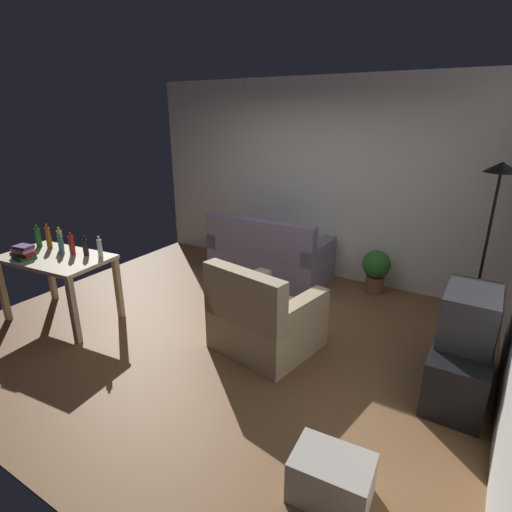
{
  "coord_description": "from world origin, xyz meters",
  "views": [
    {
      "loc": [
        2.3,
        -3.07,
        2.26
      ],
      "look_at": [
        0.1,
        0.5,
        0.75
      ],
      "focal_mm": 28.32,
      "sensor_mm": 36.0,
      "label": 1
    }
  ],
  "objects_px": {
    "bottle_tall": "(61,245)",
    "potted_plant": "(376,269)",
    "desk": "(57,266)",
    "bottle_green": "(38,237)",
    "bottle_clear": "(100,248)",
    "bottle_amber": "(48,237)",
    "storage_box": "(331,478)",
    "bottle_red": "(72,245)",
    "torchiere_lamp": "(495,203)",
    "bottle_squat": "(60,240)",
    "couch": "(268,257)",
    "book_stack": "(23,252)",
    "tv_stand": "(460,364)",
    "armchair": "(263,320)",
    "tv": "(470,316)",
    "bottle_dark": "(85,247)"
  },
  "relations": [
    {
      "from": "bottle_tall",
      "to": "potted_plant",
      "type": "bearing_deg",
      "value": 41.15
    },
    {
      "from": "desk",
      "to": "bottle_green",
      "type": "distance_m",
      "value": 0.54
    },
    {
      "from": "bottle_clear",
      "to": "bottle_amber",
      "type": "bearing_deg",
      "value": -171.52
    },
    {
      "from": "storage_box",
      "to": "bottle_red",
      "type": "bearing_deg",
      "value": 168.27
    },
    {
      "from": "torchiere_lamp",
      "to": "desk",
      "type": "bearing_deg",
      "value": -151.93
    },
    {
      "from": "bottle_squat",
      "to": "bottle_clear",
      "type": "relative_size",
      "value": 1.12
    },
    {
      "from": "bottle_squat",
      "to": "bottle_tall",
      "type": "xyz_separation_m",
      "value": [
        0.14,
        -0.09,
        -0.01
      ]
    },
    {
      "from": "couch",
      "to": "torchiere_lamp",
      "type": "xyz_separation_m",
      "value": [
        2.62,
        -0.14,
        1.1
      ]
    },
    {
      "from": "bottle_green",
      "to": "bottle_amber",
      "type": "height_order",
      "value": "bottle_amber"
    },
    {
      "from": "bottle_squat",
      "to": "book_stack",
      "type": "distance_m",
      "value": 0.4
    },
    {
      "from": "couch",
      "to": "bottle_clear",
      "type": "height_order",
      "value": "bottle_clear"
    },
    {
      "from": "tv_stand",
      "to": "armchair",
      "type": "relative_size",
      "value": 1.07
    },
    {
      "from": "potted_plant",
      "to": "armchair",
      "type": "distance_m",
      "value": 2.01
    },
    {
      "from": "tv",
      "to": "bottle_red",
      "type": "distance_m",
      "value": 3.98
    },
    {
      "from": "couch",
      "to": "storage_box",
      "type": "distance_m",
      "value": 3.52
    },
    {
      "from": "couch",
      "to": "bottle_tall",
      "type": "xyz_separation_m",
      "value": [
        -1.41,
        -2.18,
        0.55
      ]
    },
    {
      "from": "bottle_green",
      "to": "bottle_tall",
      "type": "relative_size",
      "value": 1.1
    },
    {
      "from": "torchiere_lamp",
      "to": "bottle_red",
      "type": "bearing_deg",
      "value": -152.71
    },
    {
      "from": "tv",
      "to": "book_stack",
      "type": "distance_m",
      "value": 4.42
    },
    {
      "from": "bottle_red",
      "to": "book_stack",
      "type": "relative_size",
      "value": 0.95
    },
    {
      "from": "desk",
      "to": "bottle_clear",
      "type": "xyz_separation_m",
      "value": [
        0.44,
        0.26,
        0.21
      ]
    },
    {
      "from": "tv_stand",
      "to": "torchiere_lamp",
      "type": "bearing_deg",
      "value": 0.0
    },
    {
      "from": "tv",
      "to": "desk",
      "type": "bearing_deg",
      "value": 104.03
    },
    {
      "from": "couch",
      "to": "armchair",
      "type": "distance_m",
      "value": 1.84
    },
    {
      "from": "potted_plant",
      "to": "bottle_amber",
      "type": "height_order",
      "value": "bottle_amber"
    },
    {
      "from": "tv",
      "to": "potted_plant",
      "type": "height_order",
      "value": "tv"
    },
    {
      "from": "tv",
      "to": "desk",
      "type": "xyz_separation_m",
      "value": [
        -4.01,
        -1.0,
        -0.05
      ]
    },
    {
      "from": "tv",
      "to": "bottle_red",
      "type": "height_order",
      "value": "bottle_red"
    },
    {
      "from": "bottle_red",
      "to": "armchair",
      "type": "bearing_deg",
      "value": 13.82
    },
    {
      "from": "torchiere_lamp",
      "to": "book_stack",
      "type": "xyz_separation_m",
      "value": [
        -4.24,
        -2.34,
        -0.59
      ]
    },
    {
      "from": "couch",
      "to": "bottle_tall",
      "type": "bearing_deg",
      "value": 57.05
    },
    {
      "from": "tv_stand",
      "to": "torchiere_lamp",
      "type": "distance_m",
      "value": 1.63
    },
    {
      "from": "bottle_red",
      "to": "bottle_clear",
      "type": "xyz_separation_m",
      "value": [
        0.31,
        0.12,
        -0.01
      ]
    },
    {
      "from": "potted_plant",
      "to": "book_stack",
      "type": "xyz_separation_m",
      "value": [
        -3.06,
        -2.79,
        0.49
      ]
    },
    {
      "from": "tv",
      "to": "bottle_tall",
      "type": "bearing_deg",
      "value": 102.61
    },
    {
      "from": "bottle_green",
      "to": "bottle_dark",
      "type": "relative_size",
      "value": 1.14
    },
    {
      "from": "tv_stand",
      "to": "armchair",
      "type": "xyz_separation_m",
      "value": [
        -1.74,
        -0.34,
        0.08
      ]
    },
    {
      "from": "desk",
      "to": "book_stack",
      "type": "relative_size",
      "value": 4.71
    },
    {
      "from": "couch",
      "to": "tv",
      "type": "relative_size",
      "value": 2.72
    },
    {
      "from": "couch",
      "to": "storage_box",
      "type": "bearing_deg",
      "value": 126.31
    },
    {
      "from": "bottle_squat",
      "to": "bottle_red",
      "type": "xyz_separation_m",
      "value": [
        0.29,
        -0.05,
        -0.0
      ]
    },
    {
      "from": "torchiere_lamp",
      "to": "desk",
      "type": "distance_m",
      "value": 4.61
    },
    {
      "from": "torchiere_lamp",
      "to": "bottle_green",
      "type": "bearing_deg",
      "value": -155.72
    },
    {
      "from": "tv",
      "to": "couch",
      "type": "bearing_deg",
      "value": 64.06
    },
    {
      "from": "tv_stand",
      "to": "armchair",
      "type": "bearing_deg",
      "value": 101.06
    },
    {
      "from": "armchair",
      "to": "bottle_amber",
      "type": "relative_size",
      "value": 3.6
    },
    {
      "from": "tv",
      "to": "bottle_squat",
      "type": "height_order",
      "value": "bottle_squat"
    },
    {
      "from": "potted_plant",
      "to": "storage_box",
      "type": "xyz_separation_m",
      "value": [
        0.65,
        -3.15,
        -0.18
      ]
    },
    {
      "from": "desk",
      "to": "bottle_red",
      "type": "relative_size",
      "value": 4.97
    },
    {
      "from": "tv",
      "to": "book_stack",
      "type": "bearing_deg",
      "value": 105.89
    }
  ]
}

